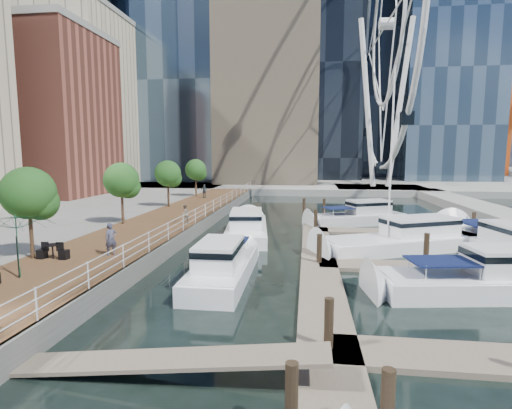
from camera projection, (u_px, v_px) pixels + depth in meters
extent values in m
plane|color=black|center=(244.00, 322.00, 14.86)|extent=(520.00, 520.00, 0.00)
cube|color=brown|center=(159.00, 229.00, 30.69)|extent=(6.00, 60.00, 1.00)
cube|color=#595954|center=(197.00, 230.00, 30.32)|extent=(0.25, 60.00, 1.00)
cube|color=gray|center=(299.00, 174.00, 115.18)|extent=(200.00, 114.00, 1.00)
cube|color=gray|center=(380.00, 190.00, 64.21)|extent=(14.00, 12.00, 1.00)
cube|color=#6D6051|center=(318.00, 255.00, 24.32)|extent=(2.00, 32.00, 0.20)
cube|color=#6D6051|center=(431.00, 268.00, 21.59)|extent=(12.00, 2.00, 0.20)
cube|color=#6D6051|center=(392.00, 232.00, 31.43)|extent=(12.00, 2.00, 0.20)
cube|color=brown|center=(53.00, 116.00, 50.71)|extent=(12.00, 14.00, 20.00)
cube|color=#BCAD8E|center=(78.00, 101.00, 66.71)|extent=(14.00, 16.00, 28.00)
cylinder|color=white|center=(367.00, 104.00, 62.83)|extent=(0.80, 0.80, 26.00)
cylinder|color=white|center=(400.00, 104.00, 62.20)|extent=(0.80, 0.80, 26.00)
torus|color=white|center=(387.00, 24.00, 61.01)|extent=(0.70, 44.70, 44.70)
cylinder|color=#3F2B1C|center=(31.00, 235.00, 19.96)|extent=(0.20, 0.20, 2.40)
sphere|color=#265B1E|center=(28.00, 193.00, 19.69)|extent=(2.60, 2.60, 2.60)
cylinder|color=#3F2B1C|center=(122.00, 208.00, 29.80)|extent=(0.20, 0.20, 2.40)
sphere|color=#265B1E|center=(121.00, 180.00, 29.53)|extent=(2.60, 2.60, 2.60)
cylinder|color=#3F2B1C|center=(168.00, 195.00, 39.64)|extent=(0.20, 0.20, 2.40)
sphere|color=#265B1E|center=(168.00, 174.00, 39.38)|extent=(2.60, 2.60, 2.60)
cylinder|color=#3F2B1C|center=(196.00, 187.00, 49.48)|extent=(0.20, 0.20, 2.40)
sphere|color=#265B1E|center=(196.00, 170.00, 49.22)|extent=(2.60, 2.60, 2.60)
imported|color=#45465C|center=(111.00, 239.00, 20.61)|extent=(0.72, 0.73, 1.69)
imported|color=#846F5B|center=(185.00, 214.00, 29.95)|extent=(0.85, 0.92, 1.51)
imported|color=#333A40|center=(204.00, 191.00, 47.60)|extent=(1.01, 0.54, 1.64)
imported|color=#103B21|center=(17.00, 246.00, 16.72)|extent=(3.79, 3.83, 2.76)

